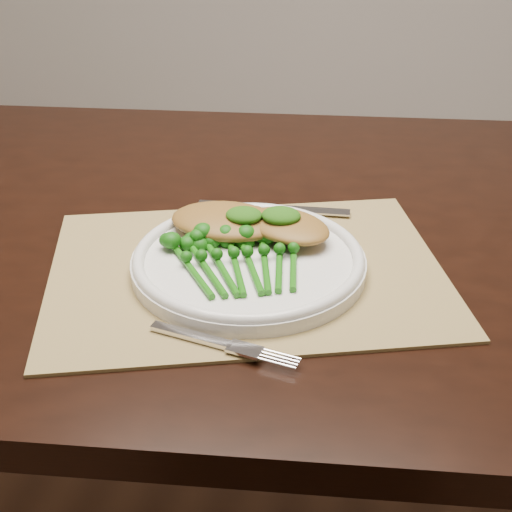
% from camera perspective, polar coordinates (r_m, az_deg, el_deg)
% --- Properties ---
extents(dining_table, '(1.68, 1.05, 0.75)m').
position_cam_1_polar(dining_table, '(1.22, -1.51, -12.71)').
color(dining_table, black).
rests_on(dining_table, ground).
extents(placemat, '(0.56, 0.48, 0.00)m').
position_cam_1_polar(placemat, '(0.87, -0.75, -1.18)').
color(placemat, olive).
rests_on(placemat, dining_table).
extents(dinner_plate, '(0.28, 0.28, 0.03)m').
position_cam_1_polar(dinner_plate, '(0.86, -0.60, -0.34)').
color(dinner_plate, silver).
rests_on(dinner_plate, placemat).
extents(knife, '(0.22, 0.03, 0.01)m').
position_cam_1_polar(knife, '(1.01, 0.21, 3.89)').
color(knife, silver).
rests_on(knife, placemat).
extents(fork, '(0.17, 0.05, 0.01)m').
position_cam_1_polar(fork, '(0.74, -1.88, -7.25)').
color(fork, silver).
rests_on(fork, placemat).
extents(chicken_fillet_left, '(0.15, 0.11, 0.03)m').
position_cam_1_polar(chicken_fillet_left, '(0.91, -2.37, 2.82)').
color(chicken_fillet_left, olive).
rests_on(chicken_fillet_left, dinner_plate).
extents(chicken_fillet_right, '(0.14, 0.13, 0.02)m').
position_cam_1_polar(chicken_fillet_right, '(0.90, 2.55, 2.44)').
color(chicken_fillet_right, olive).
rests_on(chicken_fillet_right, dinner_plate).
extents(pesto_dollop_left, '(0.05, 0.04, 0.02)m').
position_cam_1_polar(pesto_dollop_left, '(0.89, -0.97, 3.28)').
color(pesto_dollop_left, '#154309').
rests_on(pesto_dollop_left, chicken_fillet_left).
extents(pesto_dollop_right, '(0.05, 0.04, 0.02)m').
position_cam_1_polar(pesto_dollop_right, '(0.89, 2.02, 3.24)').
color(pesto_dollop_right, '#154309').
rests_on(pesto_dollop_right, chicken_fillet_right).
extents(broccolini_bundle, '(0.19, 0.20, 0.04)m').
position_cam_1_polar(broccolini_bundle, '(0.84, -1.02, -0.79)').
color(broccolini_bundle, '#165E0C').
rests_on(broccolini_bundle, dinner_plate).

